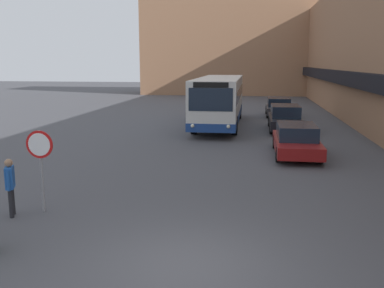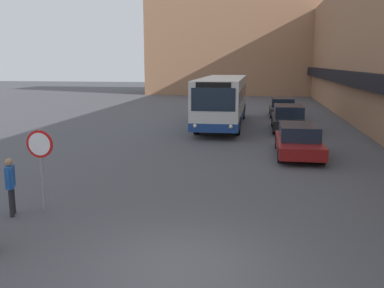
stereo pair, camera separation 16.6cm
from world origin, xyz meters
name	(u,v)px [view 1 (the left image)]	position (x,y,z in m)	size (l,w,h in m)	color
ground_plane	(185,267)	(0.00, 0.00, 0.00)	(160.00, 160.00, 0.00)	#47474C
building_row_right	(382,48)	(9.98, 24.00, 5.07)	(5.50, 60.00, 10.18)	#996B4C
building_backdrop_far	(245,46)	(0.00, 49.16, 6.12)	(26.00, 8.00, 12.24)	#996B4C
city_bus	(219,99)	(-0.91, 19.77, 1.70)	(2.64, 11.67, 3.11)	silver
parked_car_front	(296,140)	(3.20, 11.18, 0.70)	(1.90, 4.69, 1.38)	maroon
parked_car_middle	(285,118)	(3.20, 18.37, 0.76)	(1.92, 4.82, 1.53)	black
parked_car_back	(279,107)	(3.20, 25.45, 0.71)	(1.90, 4.30, 1.40)	#38383D
stop_sign	(40,153)	(-4.41, 2.71, 1.65)	(0.76, 0.08, 2.28)	gray
pedestrian	(10,182)	(-5.07, 2.25, 0.95)	(0.34, 0.48, 1.58)	#232328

